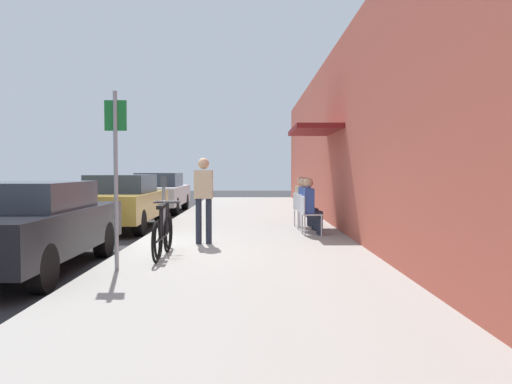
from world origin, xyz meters
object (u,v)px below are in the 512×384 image
parked_car_1 (121,201)px  bicycle_1 (164,234)px  street_sign (116,166)px  seated_patron_2 (303,200)px  seated_patron_1 (307,202)px  pedestrian_standing (204,193)px  parked_car_2 (159,192)px  parking_meter (164,202)px  cafe_chair_2 (301,207)px  cafe_chair_1 (304,210)px  cafe_chair_0 (308,213)px  seated_patron_0 (311,204)px  bicycle_0 (162,236)px  parked_car_0 (27,225)px

parked_car_1 → bicycle_1: 5.16m
street_sign → seated_patron_2: (3.31, 5.74, -0.82)m
parked_car_1 → seated_patron_1: 4.97m
seated_patron_1 → pedestrian_standing: (-2.29, -2.23, 0.30)m
parked_car_2 → seated_patron_1: bearing=-54.9°
parking_meter → seated_patron_1: size_ratio=1.02×
parking_meter → cafe_chair_2: parking_meter is taller
cafe_chair_2 → seated_patron_2: 0.20m
bicycle_1 → cafe_chair_1: size_ratio=1.97×
cafe_chair_1 → pedestrian_standing: 3.18m
cafe_chair_1 → seated_patron_1: size_ratio=0.67×
bicycle_1 → cafe_chair_0: (2.80, 2.66, 0.14)m
parking_meter → cafe_chair_0: 3.23m
parked_car_2 → seated_patron_0: size_ratio=3.41×
parking_meter → pedestrian_standing: size_ratio=0.78×
parked_car_2 → seated_patron_1: parked_car_2 is taller
street_sign → bicycle_0: bearing=65.8°
parked_car_2 → seated_patron_0: (4.81, -7.68, 0.06)m
parking_meter → bicycle_0: (0.43, -2.65, -0.41)m
cafe_chair_0 → cafe_chair_2: same height
parked_car_2 → pedestrian_standing: pedestrian_standing is taller
parked_car_1 → cafe_chair_1: (4.75, -1.28, -0.13)m
parked_car_0 → bicycle_0: (1.98, 0.61, -0.25)m
parking_meter → pedestrian_standing: bearing=-47.6°
cafe_chair_0 → cafe_chair_2: (0.00, 1.69, 0.00)m
seated_patron_0 → pedestrian_standing: size_ratio=0.76×
cafe_chair_0 → cafe_chair_2: 1.69m
seated_patron_1 → cafe_chair_2: (-0.06, 0.85, -0.19)m
pedestrian_standing → parked_car_0: bearing=-139.0°
cafe_chair_0 → cafe_chair_1: (0.00, 0.83, 0.00)m
parked_car_1 → seated_patron_0: parked_car_1 is taller
cafe_chair_0 → seated_patron_1: 0.86m
seated_patron_1 → pedestrian_standing: bearing=-135.8°
cafe_chair_2 → seated_patron_2: size_ratio=0.67×
parking_meter → parked_car_0: bearing=-115.4°
parked_car_1 → bicycle_1: size_ratio=2.57×
cafe_chair_1 → parking_meter: bearing=-160.2°
parked_car_1 → seated_patron_2: size_ratio=3.41×
bicycle_1 → cafe_chair_0: bicycle_1 is taller
parking_meter → street_sign: 3.79m
street_sign → cafe_chair_1: (3.25, 4.87, -1.02)m
parked_car_1 → bicycle_1: bearing=-67.7°
parked_car_0 → seated_patron_1: seated_patron_1 is taller
parked_car_0 → street_sign: size_ratio=1.69×
bicycle_1 → parked_car_0: bearing=-154.6°
parked_car_0 → bicycle_1: bearing=25.4°
bicycle_0 → cafe_chair_1: 4.71m
seated_patron_2 → pedestrian_standing: bearing=-126.5°
cafe_chair_0 → seated_patron_2: size_ratio=0.67×
parking_meter → cafe_chair_1: parking_meter is taller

